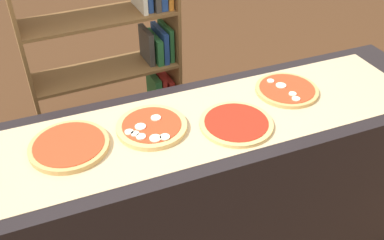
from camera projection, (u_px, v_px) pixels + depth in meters
The scene contains 7 objects.
counter at pixel (192, 200), 2.00m from camera, with size 2.36×0.61×0.92m, color black.
parchment_paper at pixel (192, 124), 1.72m from camera, with size 2.04×0.48×0.00m, color tan.
pizza_plain_0 at pixel (69, 146), 1.59m from camera, with size 0.30×0.30×0.02m.
pizza_mozzarella_1 at pixel (152, 127), 1.69m from camera, with size 0.29×0.29×0.03m.
pizza_plain_2 at pixel (236, 123), 1.71m from camera, with size 0.30×0.30×0.02m.
pizza_mozzarella_3 at pixel (287, 90), 1.91m from camera, with size 0.28×0.28×0.02m.
bookshelf at pixel (125, 68), 2.57m from camera, with size 0.90×0.34×1.37m.
Camera 1 is at (-0.51, -1.27, 1.96)m, focal length 39.32 mm.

